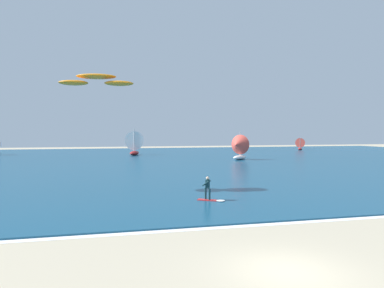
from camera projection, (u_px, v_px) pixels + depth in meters
name	position (u px, v px, depth m)	size (l,w,h in m)	color
ground_plane	(288.00, 271.00, 12.92)	(220.00, 220.00, 0.00)	#BCAD8E
ocean	(139.00, 160.00, 62.82)	(160.00, 90.00, 0.10)	navy
shoreline_foam	(262.00, 221.00, 20.14)	(82.23, 1.96, 0.01)	white
kitesurfer	(210.00, 192.00, 25.71)	(1.94, 1.55, 1.67)	red
kite	(96.00, 80.00, 30.14)	(6.24, 2.80, 0.91)	orange
sailboat_mid_left	(135.00, 143.00, 75.97)	(4.32, 4.89, 5.49)	maroon
sailboat_heeled_over	(300.00, 144.00, 96.88)	(2.95, 3.18, 3.53)	maroon
sailboat_mid_right	(238.00, 147.00, 62.78)	(4.29, 4.20, 4.81)	white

